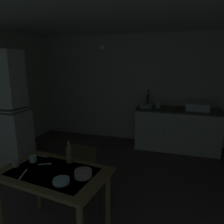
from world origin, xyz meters
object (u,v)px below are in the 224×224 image
Objects in this scene: mixing_bowl_counter at (146,106)px; serving_bowl_wide at (61,181)px; hutch_cabinet at (4,115)px; hand_pump at (148,99)px; chair_far_side at (88,172)px; sink_basin at (197,107)px; dining_table at (54,182)px; glass_bottle at (69,154)px; mug_tall at (33,159)px.

serving_bowl_wide is at bearing -96.82° from mixing_bowl_counter.
hutch_cabinet is 2.80m from hand_pump.
chair_far_side is (-0.41, -2.21, -0.44)m from mixing_bowl_counter.
hutch_cabinet reaches higher than sink_basin.
mixing_bowl_counter is at bearing 35.95° from hutch_cabinet.
hutch_cabinet is 2.06m from dining_table.
hutch_cabinet is at bearing 151.56° from glass_bottle.
sink_basin is 5.66× the size of mug_tall.
dining_table is at bearing -34.87° from hutch_cabinet.
hutch_cabinet is 13.17× the size of serving_bowl_wide.
sink_basin reaches higher than mug_tall.
serving_bowl_wide is (1.86, -1.33, -0.17)m from hutch_cabinet.
hutch_cabinet is at bearing 145.13° from dining_table.
sink_basin is 0.38× the size of dining_table.
sink_basin is 1.00m from hand_pump.
hand_pump is 1.56× the size of glass_bottle.
glass_bottle reaches higher than dining_table.
hand_pump is 5.01× the size of mug_tall.
glass_bottle is (-0.47, -2.54, -0.05)m from mixing_bowl_counter.
dining_table is (-0.54, -2.77, -0.27)m from mixing_bowl_counter.
serving_bowl_wide is at bearing -114.63° from sink_basin.
hand_pump reaches higher than dining_table.
mixing_bowl_counter is (-0.02, -0.10, -0.13)m from hand_pump.
glass_bottle is (-0.12, 0.38, 0.08)m from serving_bowl_wide.
sink_basin is 3.28m from serving_bowl_wide.
glass_bottle is (-0.49, -2.64, -0.18)m from hand_pump.
glass_bottle is at bearing -101.28° from chair_far_side.
serving_bowl_wide reaches higher than dining_table.
chair_far_side is 0.51m from glass_bottle.
dining_table is at bearing -105.39° from glass_bottle.
mixing_bowl_counter is at bearing -101.59° from hand_pump.
mixing_bowl_counter is 2.78m from mug_tall.
hutch_cabinet is 3.62m from sink_basin.
dining_table is 14.84× the size of mug_tall.
serving_bowl_wide is (-1.37, -2.98, -0.17)m from sink_basin.
hutch_cabinet reaches higher than mug_tall.
hand_pump is 2.69m from glass_bottle.
mixing_bowl_counter is at bearing 79.46° from glass_bottle.
mug_tall reaches higher than dining_table.
sink_basin is 3.23m from dining_table.
mug_tall is (-1.87, -2.70, -0.15)m from sink_basin.
sink_basin is 2.99m from glass_bottle.
hutch_cabinet is 8.06× the size of glass_bottle.
mixing_bowl_counter is at bearing -177.18° from sink_basin.
chair_far_side is at bearing 44.41° from mug_tall.
sink_basin is 1.02m from mixing_bowl_counter.
mug_tall is at bearing -124.74° from sink_basin.
chair_far_side is 0.78m from serving_bowl_wide.
serving_bowl_wide is 0.58m from mug_tall.
mug_tall is at bearing -107.69° from hand_pump.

